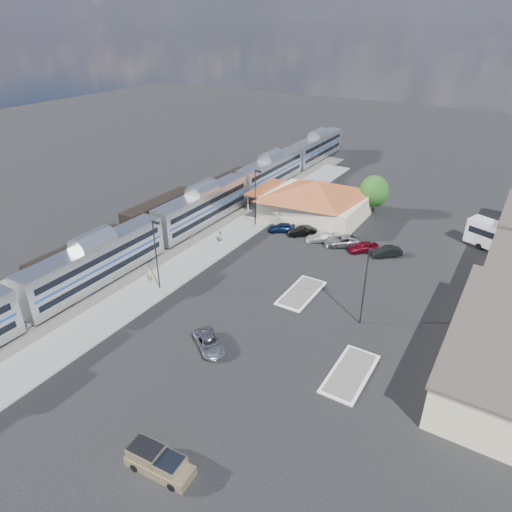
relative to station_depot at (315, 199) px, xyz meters
The scene contains 23 objects.
ground 24.63m from the station_depot, 79.24° to the right, with size 280.00×280.00×0.00m, color black.
railbed 23.14m from the station_depot, 135.78° to the right, with size 16.00×100.00×0.12m, color #4C4944.
platform 19.71m from the station_depot, 112.45° to the right, with size 5.50×92.00×0.18m, color gray.
passenger_train 18.00m from the station_depot, 138.29° to the right, with size 3.00×104.00×5.55m.
freight_cars 24.83m from the station_depot, 141.61° to the right, with size 2.80×46.00×4.00m.
station_depot is the anchor object (origin of this frame).
traffic_island_south 23.80m from the station_depot, 68.74° to the right, with size 3.30×7.50×0.21m.
traffic_island_north 37.12m from the station_depot, 59.88° to the right, with size 3.30×7.50×0.21m.
lamp_plat_s 30.74m from the station_depot, 101.94° to the right, with size 1.08×0.25×9.00m.
lamp_plat_n 10.45m from the station_depot, 128.41° to the right, with size 1.08×0.25×9.00m.
lamp_lot 29.30m from the station_depot, 55.24° to the right, with size 1.08×0.25×9.00m.
tree_depot 9.69m from the station_depot, 38.43° to the left, with size 4.71×4.71×6.63m.
pickup_truck 49.92m from the station_depot, 77.84° to the right, with size 5.28×2.24×1.78m.
suv 36.25m from the station_depot, 81.73° to the right, with size 2.22×4.81×1.34m, color gray.
coach_bus 28.61m from the station_depot, ahead, with size 12.30×6.84×3.90m.
person_a 30.70m from the station_depot, 105.87° to the right, with size 0.68×0.45×1.86m, color gold.
person_b 17.75m from the station_depot, 115.63° to the right, with size 0.84×0.66×1.74m, color silver.
parked_car_a 8.34m from the station_depot, 102.96° to the right, with size 1.64×4.07×1.39m, color #0E1F46.
parked_car_b 7.98m from the station_depot, 79.30° to the right, with size 1.52×4.35×1.43m, color black.
parked_car_c 9.37m from the station_depot, 59.32° to the right, with size 1.82×4.47×1.30m, color silver.
parked_car_d 11.07m from the station_depot, 43.73° to the right, with size 2.44×5.30×1.47m, color gray.
parked_car_e 13.69m from the station_depot, 35.22° to the right, with size 1.73×4.30×1.47m, color maroon.
parked_car_f 16.24m from the station_depot, 27.74° to the right, with size 1.49×4.27×1.41m, color black.
Camera 1 is at (23.32, -39.84, 29.30)m, focal length 32.00 mm.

